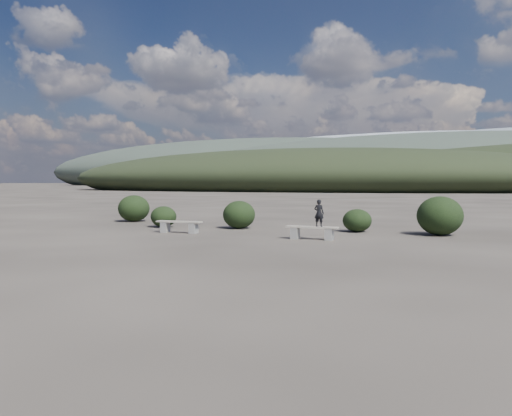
% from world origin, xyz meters
% --- Properties ---
extents(ground, '(1200.00, 1200.00, 0.00)m').
position_xyz_m(ground, '(0.00, 0.00, 0.00)').
color(ground, '#2D2823').
rests_on(ground, ground).
extents(bench_left, '(1.73, 0.44, 0.43)m').
position_xyz_m(bench_left, '(-3.46, 6.04, 0.26)').
color(bench_left, gray).
rests_on(bench_left, ground).
extents(bench_right, '(1.68, 0.39, 0.42)m').
position_xyz_m(bench_right, '(1.52, 5.83, 0.25)').
color(bench_right, gray).
rests_on(bench_right, ground).
extents(seated_person, '(0.33, 0.23, 0.87)m').
position_xyz_m(seated_person, '(1.75, 5.83, 0.85)').
color(seated_person, black).
rests_on(seated_person, bench_right).
extents(shrub_a, '(1.04, 1.04, 0.85)m').
position_xyz_m(shrub_a, '(-5.24, 7.80, 0.43)').
color(shrub_a, black).
rests_on(shrub_a, ground).
extents(shrub_b, '(1.28, 1.28, 1.09)m').
position_xyz_m(shrub_b, '(-2.15, 8.40, 0.55)').
color(shrub_b, black).
rests_on(shrub_b, ground).
extents(shrub_c, '(1.05, 1.05, 0.84)m').
position_xyz_m(shrub_c, '(2.41, 8.79, 0.42)').
color(shrub_c, black).
rests_on(shrub_c, ground).
extents(shrub_d, '(1.54, 1.54, 1.35)m').
position_xyz_m(shrub_d, '(5.26, 8.68, 0.67)').
color(shrub_d, black).
rests_on(shrub_d, ground).
extents(shrub_f, '(1.44, 1.44, 1.22)m').
position_xyz_m(shrub_f, '(-8.07, 9.75, 0.61)').
color(shrub_f, black).
rests_on(shrub_f, ground).
extents(mountain_ridges, '(500.00, 400.00, 56.00)m').
position_xyz_m(mountain_ridges, '(-7.48, 339.06, 10.84)').
color(mountain_ridges, black).
rests_on(mountain_ridges, ground).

